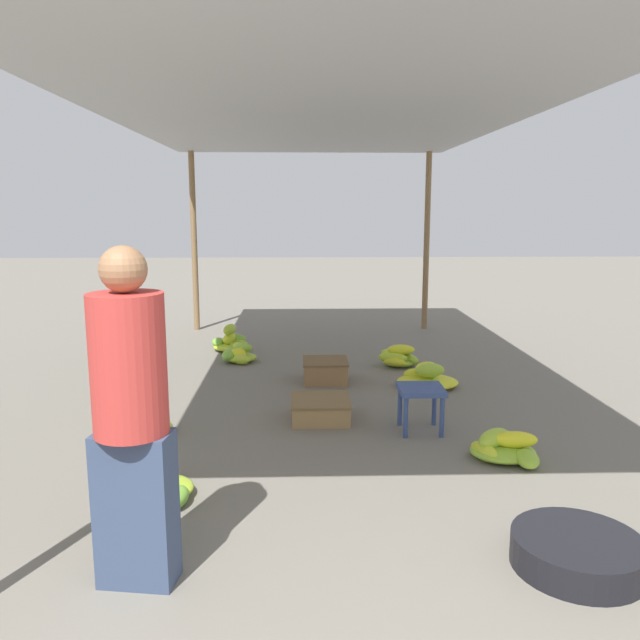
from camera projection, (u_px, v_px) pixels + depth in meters
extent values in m
cylinder|color=olive|center=(194.00, 242.00, 8.61)|extent=(0.08, 0.08, 2.46)
cylinder|color=olive|center=(427.00, 242.00, 8.71)|extent=(0.08, 0.08, 2.46)
cube|color=#B2B2B7|center=(317.00, 115.00, 5.31)|extent=(3.64, 6.76, 0.04)
cube|color=#384766|center=(136.00, 508.00, 2.80)|extent=(0.36, 0.23, 0.71)
cylinder|color=#BF3833|center=(128.00, 364.00, 2.69)|extent=(0.37, 0.37, 0.62)
sphere|color=#9E704C|center=(123.00, 269.00, 2.61)|extent=(0.20, 0.20, 0.20)
cube|color=#384C84|center=(421.00, 389.00, 4.74)|extent=(0.34, 0.34, 0.04)
cylinder|color=#384C84|center=(406.00, 418.00, 4.63)|extent=(0.04, 0.04, 0.31)
cylinder|color=#384C84|center=(442.00, 417.00, 4.64)|extent=(0.04, 0.04, 0.31)
cylinder|color=#384C84|center=(400.00, 406.00, 4.90)|extent=(0.04, 0.04, 0.31)
cylinder|color=#384C84|center=(434.00, 406.00, 4.91)|extent=(0.04, 0.04, 0.31)
cylinder|color=black|center=(577.00, 552.00, 2.96)|extent=(0.62, 0.62, 0.15)
ellipsoid|color=#BFD12A|center=(163.00, 473.00, 3.86)|extent=(0.24, 0.26, 0.13)
ellipsoid|color=#9EC330|center=(151.00, 483.00, 3.72)|extent=(0.20, 0.29, 0.10)
ellipsoid|color=#73B238|center=(175.00, 498.00, 3.56)|extent=(0.19, 0.25, 0.12)
ellipsoid|color=#A5C62F|center=(155.00, 470.00, 3.67)|extent=(0.25, 0.35, 0.11)
ellipsoid|color=#A1C52F|center=(154.00, 489.00, 3.69)|extent=(0.46, 0.41, 0.10)
ellipsoid|color=#92BF32|center=(140.00, 420.00, 4.84)|extent=(0.25, 0.12, 0.10)
ellipsoid|color=#79B536|center=(118.00, 427.00, 4.74)|extent=(0.13, 0.23, 0.09)
ellipsoid|color=yellow|center=(146.00, 415.00, 4.76)|extent=(0.15, 0.33, 0.10)
ellipsoid|color=#C1D22A|center=(150.00, 424.00, 4.70)|extent=(0.18, 0.31, 0.10)
ellipsoid|color=#7DB636|center=(139.00, 422.00, 4.76)|extent=(0.24, 0.30, 0.10)
ellipsoid|color=#88BB34|center=(127.00, 425.00, 4.75)|extent=(0.31, 0.26, 0.13)
ellipsoid|color=#BDD02A|center=(143.00, 412.00, 4.73)|extent=(0.25, 0.31, 0.14)
ellipsoid|color=#98C131|center=(142.00, 427.00, 4.73)|extent=(0.46, 0.40, 0.10)
ellipsoid|color=#ACC92D|center=(230.00, 330.00, 7.47)|extent=(0.19, 0.29, 0.13)
ellipsoid|color=#9CC330|center=(238.00, 343.00, 7.52)|extent=(0.33, 0.29, 0.10)
ellipsoid|color=#7BB636|center=(237.00, 339.00, 7.56)|extent=(0.28, 0.25, 0.11)
ellipsoid|color=yellow|center=(225.00, 345.00, 7.53)|extent=(0.26, 0.22, 0.13)
ellipsoid|color=#8FBD33|center=(237.00, 346.00, 7.42)|extent=(0.27, 0.24, 0.09)
ellipsoid|color=#CBD528|center=(230.00, 338.00, 7.49)|extent=(0.22, 0.28, 0.14)
ellipsoid|color=#76B337|center=(218.00, 342.00, 7.53)|extent=(0.19, 0.27, 0.10)
ellipsoid|color=#B4CC2C|center=(230.00, 347.00, 7.50)|extent=(0.40, 0.35, 0.10)
ellipsoid|color=#79B536|center=(229.00, 356.00, 6.89)|extent=(0.19, 0.25, 0.13)
ellipsoid|color=#89BB33|center=(243.00, 348.00, 6.95)|extent=(0.25, 0.21, 0.11)
ellipsoid|color=#ADCA2D|center=(240.00, 359.00, 6.84)|extent=(0.27, 0.24, 0.12)
ellipsoid|color=#81B835|center=(233.00, 353.00, 6.96)|extent=(0.23, 0.16, 0.12)
ellipsoid|color=#BFD12A|center=(239.00, 348.00, 7.00)|extent=(0.22, 0.30, 0.13)
ellipsoid|color=yellow|center=(238.00, 353.00, 6.88)|extent=(0.23, 0.18, 0.12)
ellipsoid|color=#A7C72E|center=(240.00, 357.00, 6.96)|extent=(0.37, 0.33, 0.10)
ellipsoid|color=#83B935|center=(428.00, 370.00, 5.95)|extent=(0.19, 0.29, 0.15)
ellipsoid|color=#99C131|center=(430.00, 370.00, 5.88)|extent=(0.31, 0.19, 0.13)
ellipsoid|color=#CDD627|center=(418.00, 375.00, 6.09)|extent=(0.30, 0.18, 0.13)
ellipsoid|color=yellow|center=(426.00, 368.00, 5.96)|extent=(0.28, 0.24, 0.11)
ellipsoid|color=yellow|center=(427.00, 382.00, 5.98)|extent=(0.59, 0.51, 0.10)
ellipsoid|color=#A0C430|center=(494.00, 438.00, 4.29)|extent=(0.34, 0.33, 0.13)
ellipsoid|color=#90BE32|center=(527.00, 459.00, 4.11)|extent=(0.17, 0.25, 0.11)
ellipsoid|color=#B3CC2C|center=(506.00, 440.00, 4.39)|extent=(0.24, 0.19, 0.14)
ellipsoid|color=#C2D229|center=(484.00, 452.00, 4.22)|extent=(0.20, 0.28, 0.13)
ellipsoid|color=yellow|center=(515.00, 440.00, 4.22)|extent=(0.31, 0.14, 0.11)
ellipsoid|color=#C9D528|center=(503.00, 447.00, 4.29)|extent=(0.34, 0.13, 0.09)
ellipsoid|color=#90BE32|center=(503.00, 451.00, 4.26)|extent=(0.45, 0.39, 0.10)
ellipsoid|color=#AFCA2D|center=(393.00, 358.00, 6.67)|extent=(0.33, 0.20, 0.12)
ellipsoid|color=#97C131|center=(407.00, 359.00, 6.76)|extent=(0.28, 0.34, 0.12)
ellipsoid|color=#94BF32|center=(398.00, 354.00, 6.80)|extent=(0.33, 0.22, 0.11)
ellipsoid|color=#8FBD33|center=(388.00, 355.00, 6.82)|extent=(0.17, 0.22, 0.10)
ellipsoid|color=yellow|center=(401.00, 350.00, 6.70)|extent=(0.31, 0.17, 0.11)
ellipsoid|color=#B7CE2B|center=(392.00, 354.00, 6.74)|extent=(0.28, 0.29, 0.10)
ellipsoid|color=yellow|center=(394.00, 362.00, 6.64)|extent=(0.29, 0.26, 0.09)
ellipsoid|color=#9BC230|center=(400.00, 362.00, 6.77)|extent=(0.36, 0.32, 0.10)
cube|color=#9E7A4C|center=(321.00, 410.00, 5.04)|extent=(0.46, 0.46, 0.15)
cube|color=brown|center=(321.00, 400.00, 5.03)|extent=(0.48, 0.48, 0.02)
cube|color=olive|center=(325.00, 372.00, 6.16)|extent=(0.42, 0.42, 0.20)
cube|color=brown|center=(325.00, 361.00, 6.14)|extent=(0.44, 0.44, 0.02)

